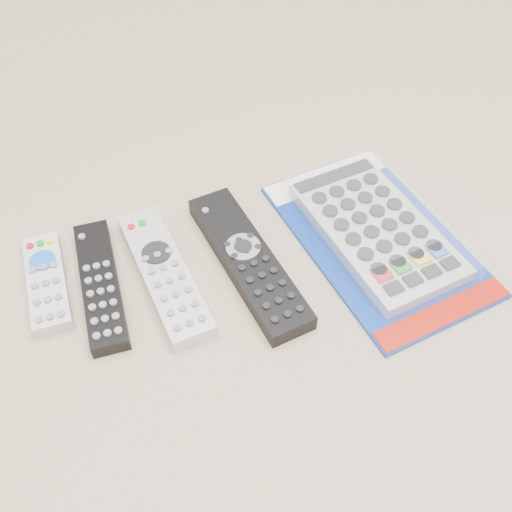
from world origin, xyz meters
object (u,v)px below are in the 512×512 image
object	(u,v)px
remote_small_grey	(47,282)
remote_silver_dvd	(165,274)
remote_slim_black	(100,284)
jumbo_remote_packaged	(376,229)
remote_large_black	(248,261)

from	to	relation	value
remote_small_grey	remote_silver_dvd	bearing A→B (deg)	-14.08
remote_slim_black	jumbo_remote_packaged	distance (m)	0.35
remote_small_grey	remote_large_black	size ratio (longest dim) A/B	0.59
remote_silver_dvd	remote_small_grey	bearing A→B (deg)	159.69
jumbo_remote_packaged	remote_silver_dvd	bearing A→B (deg)	167.60
remote_small_grey	jumbo_remote_packaged	distance (m)	0.42
remote_silver_dvd	jumbo_remote_packaged	world-z (taller)	jumbo_remote_packaged
remote_small_grey	remote_large_black	xyz separation A→B (m)	(0.24, -0.05, 0.00)
remote_small_grey	remote_large_black	bearing A→B (deg)	-11.61
remote_slim_black	remote_large_black	xyz separation A→B (m)	(0.18, -0.02, 0.00)
remote_slim_black	remote_silver_dvd	world-z (taller)	remote_silver_dvd
remote_silver_dvd	remote_large_black	xyz separation A→B (m)	(0.10, -0.01, 0.00)
remote_slim_black	remote_silver_dvd	size ratio (longest dim) A/B	0.89
jumbo_remote_packaged	remote_large_black	bearing A→B (deg)	169.75
remote_slim_black	remote_silver_dvd	xyz separation A→B (m)	(0.08, -0.01, 0.00)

